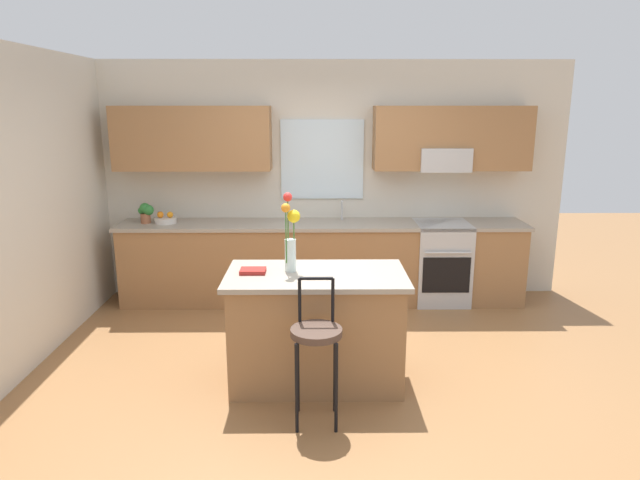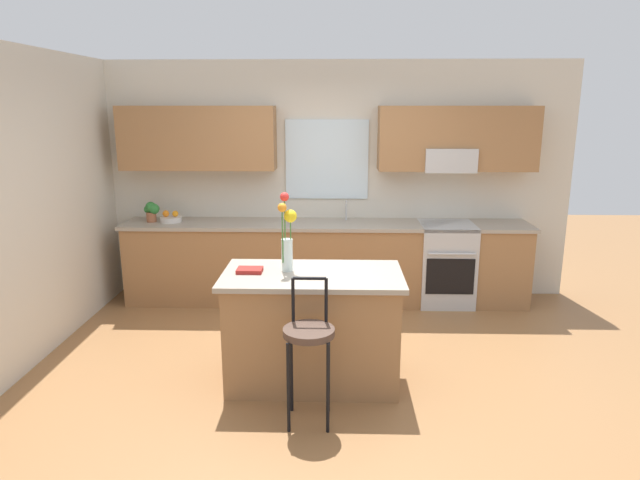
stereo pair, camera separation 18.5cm
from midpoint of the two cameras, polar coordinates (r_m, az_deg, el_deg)
The scene contains 12 objects.
ground_plane at distance 4.94m, azimuth 1.36°, elevation -12.90°, with size 14.00×14.00×0.00m, color olive.
wall_left at distance 5.44m, azimuth -26.65°, elevation 3.14°, with size 0.12×4.60×2.70m, color beige.
back_wall_assembly at distance 6.44m, azimuth 1.77°, elevation 7.43°, with size 5.60×0.50×2.70m.
counter_run at distance 6.36m, azimuth 1.49°, elevation -2.24°, with size 4.56×0.64×0.92m.
sink_faucet at distance 6.37m, azimuth 3.54°, elevation 3.26°, with size 0.02×0.13×0.23m.
oven_range at distance 6.48m, azimuth 13.51°, elevation -2.38°, with size 0.60×0.64×0.92m.
kitchen_island at distance 4.54m, azimuth 0.42°, elevation -8.94°, with size 1.42×0.79×0.92m.
bar_stool_near at distance 3.91m, azimuth 0.23°, elevation -10.05°, with size 0.36×0.36×1.04m.
flower_vase at distance 4.37m, azimuth -2.17°, elevation 0.52°, with size 0.15×0.15×0.63m.
cookbook at distance 4.43m, azimuth -6.03°, elevation -3.10°, with size 0.20×0.15×0.03m, color maroon.
fruit_bowl_oranges at distance 6.49m, azimuth -14.25°, elevation 2.17°, with size 0.24×0.24×0.13m.
potted_plant_small at distance 6.53m, azimuth -16.09°, elevation 2.93°, with size 0.18×0.13×0.23m.
Camera 2 is at (0.10, -4.41, 2.21)m, focal length 31.23 mm.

